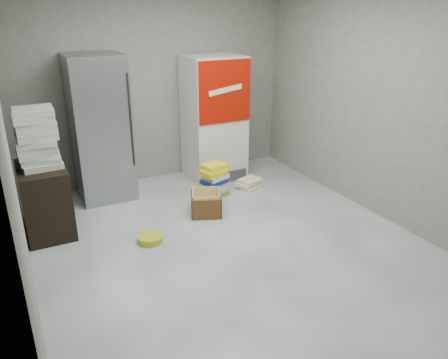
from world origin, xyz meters
name	(u,v)px	position (x,y,z in m)	size (l,w,h in m)	color
ground	(238,251)	(0.00, 0.00, 0.00)	(5.00, 5.00, 0.00)	silver
room_shell	(240,82)	(0.00, 0.00, 1.80)	(4.04, 5.04, 2.82)	gray
steel_fridge	(100,129)	(-0.90, 2.13, 0.95)	(0.70, 0.72, 1.90)	#93959A
coke_cooler	(214,118)	(0.75, 2.12, 0.90)	(0.80, 0.73, 1.80)	silver
wood_shelf	(46,199)	(-1.73, 1.40, 0.40)	(0.50, 0.80, 0.80)	black
supply_box_stack	(36,138)	(-1.72, 1.40, 1.12)	(0.45, 0.44, 0.65)	silver
phonebook_stack_main	(214,180)	(0.42, 1.44, 0.23)	(0.40, 0.36, 0.46)	olive
phonebook_stack_side	(249,184)	(0.98, 1.45, 0.07)	(0.40, 0.36, 0.14)	beige
cardboard_box	(206,205)	(0.08, 0.98, 0.12)	(0.48, 0.48, 0.30)	gold
bucket_lid	(150,239)	(-0.77, 0.63, 0.04)	(0.28, 0.28, 0.07)	gold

